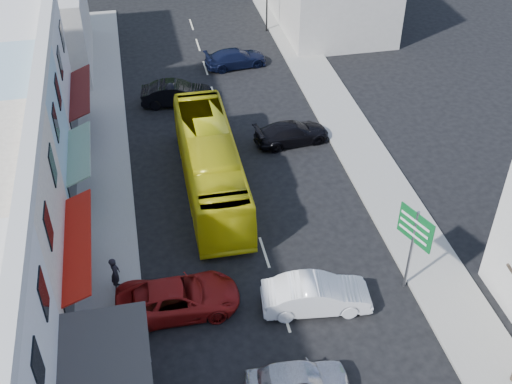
# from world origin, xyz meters

# --- Properties ---
(ground) EXTENTS (120.00, 120.00, 0.00)m
(ground) POSITION_xyz_m (0.00, 0.00, 0.00)
(ground) COLOR black
(ground) RESTS_ON ground
(sidewalk_left) EXTENTS (3.00, 52.00, 0.15)m
(sidewalk_left) POSITION_xyz_m (-7.50, 10.00, 0.07)
(sidewalk_left) COLOR gray
(sidewalk_left) RESTS_ON ground
(sidewalk_right) EXTENTS (3.00, 52.00, 0.15)m
(sidewalk_right) POSITION_xyz_m (7.50, 10.00, 0.07)
(sidewalk_right) COLOR gray
(sidewalk_right) RESTS_ON ground
(distant_block_left) EXTENTS (8.00, 10.00, 6.00)m
(distant_block_left) POSITION_xyz_m (-12.00, 27.00, 3.00)
(distant_block_left) COLOR #B7B2A8
(distant_block_left) RESTS_ON ground
(bus) EXTENTS (2.60, 11.62, 3.10)m
(bus) POSITION_xyz_m (-1.74, 9.58, 1.55)
(bus) COLOR #D4CA12
(bus) RESTS_ON ground
(car_silver) EXTENTS (4.51, 2.08, 1.40)m
(car_silver) POSITION_xyz_m (-0.46, -3.95, 0.70)
(car_silver) COLOR #B8B9BE
(car_silver) RESTS_ON ground
(car_white) EXTENTS (4.58, 2.29, 1.40)m
(car_white) POSITION_xyz_m (1.45, 0.07, 0.70)
(car_white) COLOR white
(car_white) RESTS_ON ground
(car_red) EXTENTS (4.62, 1.94, 1.40)m
(car_red) POSITION_xyz_m (-4.47, 1.18, 0.70)
(car_red) COLOR maroon
(car_red) RESTS_ON ground
(car_black_near) EXTENTS (4.68, 2.33, 1.40)m
(car_black_near) POSITION_xyz_m (3.71, 13.20, 0.70)
(car_black_near) COLOR black
(car_black_near) RESTS_ON ground
(car_black_far) EXTENTS (4.58, 2.30, 1.40)m
(car_black_far) POSITION_xyz_m (-2.56, 19.23, 0.70)
(car_black_far) COLOR black
(car_black_far) RESTS_ON ground
(car_navy_far) EXTENTS (4.70, 2.40, 1.40)m
(car_navy_far) POSITION_xyz_m (2.23, 23.81, 0.70)
(car_navy_far) COLOR black
(car_navy_far) RESTS_ON ground
(pedestrian_left) EXTENTS (0.43, 0.62, 1.70)m
(pedestrian_left) POSITION_xyz_m (-7.07, 2.95, 1.00)
(pedestrian_left) COLOR black
(pedestrian_left) RESTS_ON sidewalk_left
(direction_sign) EXTENTS (1.55, 2.13, 4.40)m
(direction_sign) POSITION_xyz_m (5.80, 0.50, 2.20)
(direction_sign) COLOR #0B5923
(direction_sign) RESTS_ON ground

